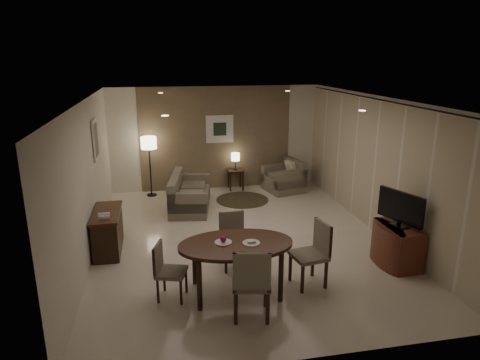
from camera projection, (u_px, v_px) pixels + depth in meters
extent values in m
cube|color=beige|center=(242.00, 239.00, 8.33)|extent=(5.50, 7.00, 0.00)
cube|color=white|center=(242.00, 99.00, 7.58)|extent=(5.50, 7.00, 0.00)
cube|color=#796A4B|center=(216.00, 138.00, 11.25)|extent=(5.50, 0.00, 2.70)
cube|color=white|center=(88.00, 181.00, 7.45)|extent=(0.00, 7.00, 2.70)
cube|color=white|center=(378.00, 166.00, 8.46)|extent=(0.00, 7.00, 2.70)
cube|color=#796A4B|center=(216.00, 138.00, 11.24)|extent=(3.96, 0.03, 2.70)
cylinder|color=black|center=(381.00, 100.00, 8.09)|extent=(0.03, 6.80, 0.03)
cube|color=silver|center=(220.00, 129.00, 11.16)|extent=(0.72, 0.03, 0.72)
cube|color=#1A2F1D|center=(220.00, 129.00, 11.15)|extent=(0.34, 0.01, 0.34)
cube|color=silver|center=(95.00, 140.00, 8.44)|extent=(0.03, 0.60, 0.80)
cube|color=gray|center=(96.00, 140.00, 8.45)|extent=(0.01, 0.46, 0.64)
cylinder|color=white|center=(165.00, 116.00, 5.63)|extent=(0.10, 0.10, 0.01)
cylinder|color=white|center=(362.00, 111.00, 6.14)|extent=(0.10, 0.10, 0.01)
cylinder|color=white|center=(160.00, 93.00, 9.02)|extent=(0.10, 0.10, 0.01)
cylinder|color=white|center=(288.00, 91.00, 9.54)|extent=(0.10, 0.10, 0.01)
cylinder|color=white|center=(223.00, 242.00, 6.28)|extent=(0.26, 0.26, 0.02)
cylinder|color=white|center=(251.00, 243.00, 6.26)|extent=(0.26, 0.26, 0.02)
sphere|color=#A41234|center=(223.00, 239.00, 6.26)|extent=(0.09, 0.09, 0.09)
cube|color=white|center=(251.00, 242.00, 6.25)|extent=(0.12, 0.08, 0.03)
cylinder|color=#464127|center=(242.00, 200.00, 10.61)|extent=(1.29, 1.29, 0.01)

